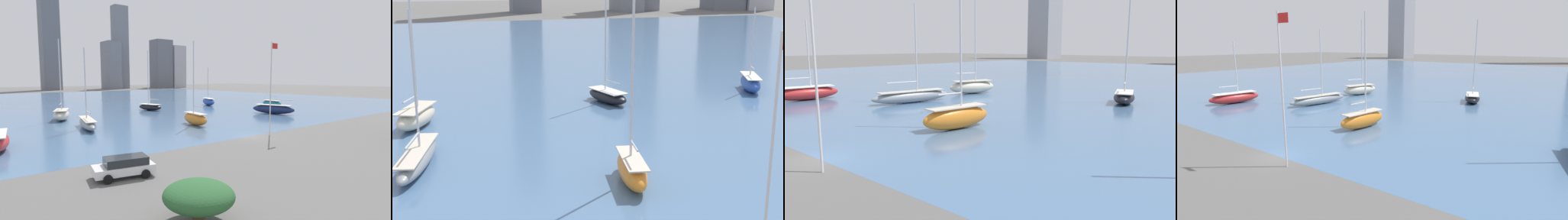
{
  "view_description": "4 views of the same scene",
  "coord_description": "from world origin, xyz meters",
  "views": [
    {
      "loc": [
        -29.59,
        -25.87,
        7.53
      ],
      "look_at": [
        0.93,
        12.66,
        2.28
      ],
      "focal_mm": 28.0,
      "sensor_mm": 36.0,
      "label": 1
    },
    {
      "loc": [
        -11.96,
        -22.08,
        14.68
      ],
      "look_at": [
        -2.33,
        14.23,
        4.95
      ],
      "focal_mm": 50.0,
      "sensor_mm": 36.0,
      "label": 2
    },
    {
      "loc": [
        22.37,
        -10.6,
        6.93
      ],
      "look_at": [
        2.65,
        12.18,
        1.83
      ],
      "focal_mm": 35.0,
      "sensor_mm": 36.0,
      "label": 3
    },
    {
      "loc": [
        21.67,
        -15.73,
        9.73
      ],
      "look_at": [
        3.89,
        8.9,
        3.12
      ],
      "focal_mm": 28.0,
      "sensor_mm": 36.0,
      "label": 4
    }
  ],
  "objects": [
    {
      "name": "ground_plane",
      "position": [
        0.0,
        0.0,
        0.0
      ],
      "size": [
        500.0,
        500.0,
        0.0
      ],
      "primitive_type": "plane",
      "color": "#605E5B"
    },
    {
      "name": "harbor_water",
      "position": [
        0.0,
        70.0,
        0.0
      ],
      "size": [
        180.0,
        140.0,
        0.0
      ],
      "color": "#4C7099",
      "rests_on": "ground_plane"
    },
    {
      "name": "flag_pole",
      "position": [
        2.56,
        -1.03,
        6.52
      ],
      "size": [
        1.24,
        0.14,
        12.06
      ],
      "color": "silver",
      "rests_on": "ground_plane"
    },
    {
      "name": "sailboat_orange",
      "position": [
        0.26,
        11.91,
        1.09
      ],
      "size": [
        2.72,
        6.79,
        13.26
      ],
      "rotation": [
        0.0,
        0.0,
        -0.15
      ],
      "color": "orange",
      "rests_on": "harbor_water"
    },
    {
      "name": "sailboat_cream",
      "position": [
        -15.0,
        30.76,
        1.06
      ],
      "size": [
        4.85,
        7.56,
        14.25
      ],
      "rotation": [
        0.0,
        0.0,
        -0.35
      ],
      "color": "beige",
      "rests_on": "harbor_water"
    },
    {
      "name": "sailboat_gray",
      "position": [
        -14.45,
        19.02,
        0.84
      ],
      "size": [
        3.78,
        10.53,
        11.91
      ],
      "rotation": [
        0.0,
        0.0,
        -0.19
      ],
      "color": "gray",
      "rests_on": "harbor_water"
    },
    {
      "name": "sailboat_black",
      "position": [
        5.62,
        35.49,
        0.86
      ],
      "size": [
        4.31,
        6.89,
        13.6
      ],
      "rotation": [
        0.0,
        0.0,
        0.32
      ],
      "color": "black",
      "rests_on": "harbor_water"
    },
    {
      "name": "sailboat_red",
      "position": [
        -26.6,
        11.58,
        0.94
      ],
      "size": [
        3.67,
        8.48,
        10.13
      ],
      "rotation": [
        0.0,
        0.0,
        -0.14
      ],
      "color": "#B72828",
      "rests_on": "harbor_water"
    }
  ]
}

